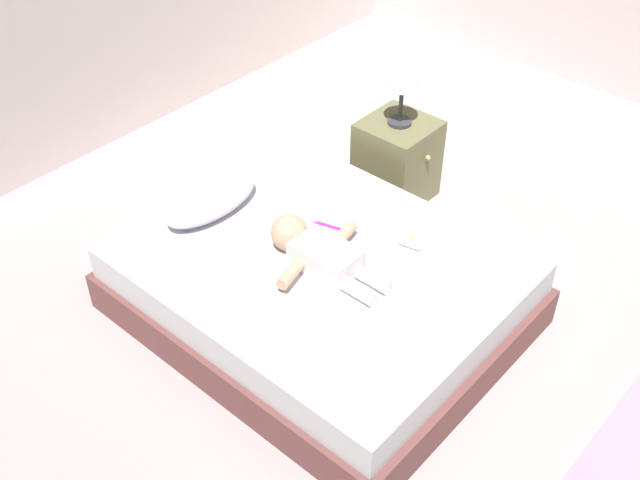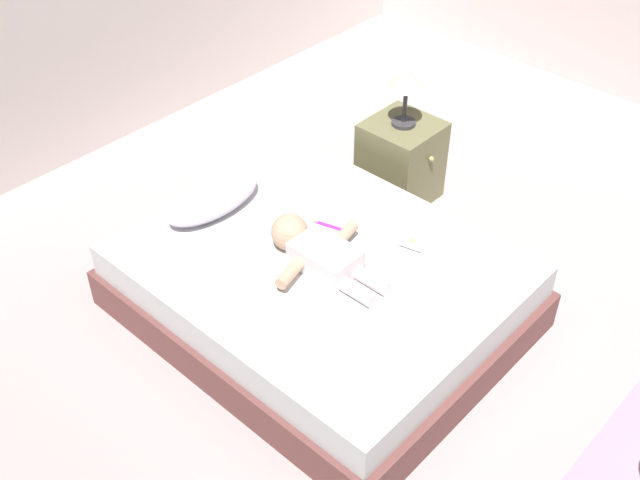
# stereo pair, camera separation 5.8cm
# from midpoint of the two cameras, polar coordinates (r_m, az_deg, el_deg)

# --- Properties ---
(ground_plane) EXTENTS (8.00, 8.00, 0.00)m
(ground_plane) POSITION_cam_midpoint_polar(r_m,az_deg,el_deg) (3.55, 12.16, -11.57)
(ground_plane) COLOR #AF9D9D
(bed) EXTENTS (1.42, 1.77, 0.37)m
(bed) POSITION_cam_midpoint_polar(r_m,az_deg,el_deg) (3.71, 0.45, -3.44)
(bed) COLOR brown
(bed) RESTS_ON ground_plane
(pillow) EXTENTS (0.55, 0.27, 0.12)m
(pillow) POSITION_cam_midpoint_polar(r_m,az_deg,el_deg) (3.87, -7.44, 3.05)
(pillow) COLOR silver
(pillow) RESTS_ON bed
(baby) EXTENTS (0.54, 0.63, 0.17)m
(baby) POSITION_cam_midpoint_polar(r_m,az_deg,el_deg) (3.52, 0.15, -0.81)
(baby) COLOR white
(baby) RESTS_ON bed
(toothbrush) EXTENTS (0.06, 0.16, 0.02)m
(toothbrush) POSITION_cam_midpoint_polar(r_m,az_deg,el_deg) (3.76, 0.97, 1.11)
(toothbrush) COLOR #B32AAB
(toothbrush) RESTS_ON bed
(nightstand) EXTENTS (0.38, 0.41, 0.49)m
(nightstand) POSITION_cam_midpoint_polar(r_m,az_deg,el_deg) (4.48, 6.29, 5.75)
(nightstand) COLOR olive
(nightstand) RESTS_ON ground_plane
(lamp) EXTENTS (0.19, 0.19, 0.33)m
(lamp) POSITION_cam_midpoint_polar(r_m,az_deg,el_deg) (4.22, 6.76, 11.33)
(lamp) COLOR #333338
(lamp) RESTS_ON nightstand
(baby_bottle) EXTENTS (0.07, 0.12, 0.07)m
(baby_bottle) POSITION_cam_midpoint_polar(r_m,az_deg,el_deg) (3.65, 7.20, -0.28)
(baby_bottle) COLOR white
(baby_bottle) RESTS_ON bed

